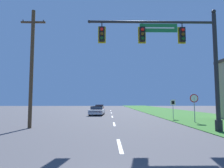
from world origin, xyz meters
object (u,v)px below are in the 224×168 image
at_px(car_ahead, 97,111).
at_px(utility_pole_near, 32,66).
at_px(route_sign_post, 173,105).
at_px(stop_sign, 194,102).
at_px(signal_mast, 181,54).
at_px(far_car, 99,108).

relative_size(car_ahead, utility_pole_near, 0.55).
relative_size(route_sign_post, utility_pole_near, 0.24).
height_order(stop_sign, utility_pole_near, utility_pole_near).
bearing_deg(car_ahead, utility_pole_near, -106.65).
xyz_separation_m(car_ahead, route_sign_post, (8.43, -6.64, 0.92)).
bearing_deg(stop_sign, car_ahead, 132.85).
distance_m(signal_mast, stop_sign, 6.90).
bearing_deg(far_car, route_sign_post, -66.08).
distance_m(far_car, utility_pole_near, 26.89).
distance_m(car_ahead, utility_pole_near, 14.55).
height_order(signal_mast, stop_sign, signal_mast).
relative_size(car_ahead, far_car, 1.03).
relative_size(car_ahead, route_sign_post, 2.35).
bearing_deg(far_car, car_ahead, -88.95).
bearing_deg(utility_pole_near, route_sign_post, 28.62).
relative_size(signal_mast, stop_sign, 3.37).
bearing_deg(stop_sign, signal_mast, -119.68).
relative_size(signal_mast, far_car, 1.83).
xyz_separation_m(far_car, utility_pole_near, (-3.78, -26.34, 3.86)).
xyz_separation_m(far_car, stop_sign, (9.51, -22.90, 1.26)).
distance_m(stop_sign, utility_pole_near, 13.97).
xyz_separation_m(signal_mast, far_car, (-6.44, 28.28, -4.29)).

